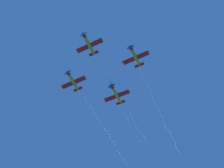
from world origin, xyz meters
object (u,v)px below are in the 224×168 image
airplane_slot_tail (116,95)px  airplane_left_wingman (135,56)px  airplane_lead (89,44)px  airplane_right_wingman (73,81)px

airplane_slot_tail → airplane_left_wingman: bearing=38.3°
airplane_left_wingman → airplane_lead: bearing=-60.9°
airplane_right_wingman → airplane_slot_tail: size_ratio=1.00×
airplane_lead → airplane_slot_tail: size_ratio=1.00×
airplane_right_wingman → airplane_left_wingman: bearing=79.1°
airplane_slot_tail → airplane_right_wingman: bearing=-63.1°
airplane_lead → airplane_left_wingman: size_ratio=1.00×
airplane_left_wingman → airplane_right_wingman: 22.23m
airplane_lead → airplane_right_wingman: 14.41m
airplane_right_wingman → airplane_slot_tail: (-6.70, 13.22, -2.79)m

